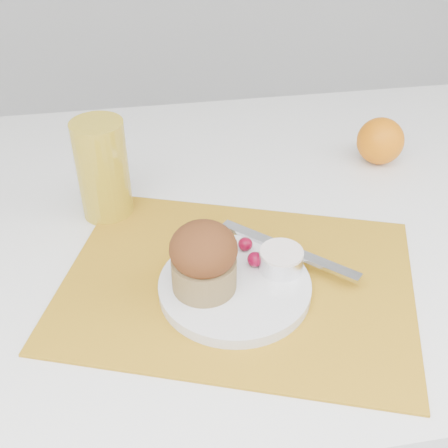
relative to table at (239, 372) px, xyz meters
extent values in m
cube|color=white|center=(0.00, 0.00, 0.00)|extent=(1.20, 0.80, 0.75)
cube|color=#B88119|center=(-0.04, -0.15, 0.38)|extent=(0.53, 0.45, 0.00)
cylinder|color=silver|center=(-0.04, -0.17, 0.39)|extent=(0.24, 0.24, 0.02)
cylinder|color=white|center=(0.02, -0.15, 0.41)|extent=(0.07, 0.07, 0.02)
cylinder|color=white|center=(0.02, -0.15, 0.42)|extent=(0.06, 0.06, 0.01)
ellipsoid|color=#550214|center=(-0.02, -0.11, 0.40)|extent=(0.02, 0.02, 0.02)
ellipsoid|color=#5B021A|center=(-0.01, -0.14, 0.40)|extent=(0.02, 0.02, 0.02)
cube|color=#B8BBC2|center=(0.04, -0.12, 0.40)|extent=(0.16, 0.15, 0.01)
sphere|color=orange|center=(0.26, 0.11, 0.41)|extent=(0.08, 0.08, 0.08)
cylinder|color=gold|center=(-0.20, 0.04, 0.45)|extent=(0.09, 0.09, 0.15)
cylinder|color=olive|center=(-0.08, -0.17, 0.41)|extent=(0.10, 0.10, 0.04)
ellipsoid|color=#37180A|center=(-0.08, -0.17, 0.45)|extent=(0.08, 0.08, 0.06)
camera|label=1|loc=(-0.14, -0.67, 0.87)|focal=45.00mm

